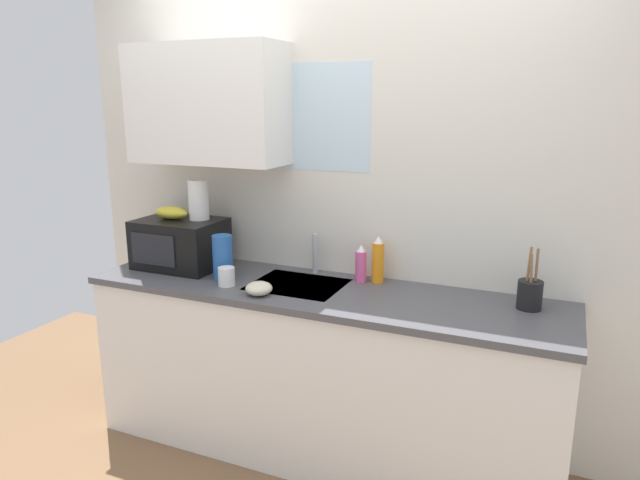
{
  "coord_description": "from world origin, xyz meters",
  "views": [
    {
      "loc": [
        1.08,
        -2.47,
        1.81
      ],
      "look_at": [
        0.0,
        0.0,
        1.15
      ],
      "focal_mm": 32.07,
      "sensor_mm": 36.0,
      "label": 1
    }
  ],
  "objects_px": {
    "dish_soap_bottle_orange": "(378,261)",
    "utensil_crock": "(530,294)",
    "dish_soap_bottle_pink": "(361,265)",
    "microwave": "(180,243)",
    "small_bowl": "(259,288)",
    "paper_towel_roll": "(199,200)",
    "cereal_canister": "(223,257)",
    "mug_white": "(227,277)",
    "banana_bunch": "(171,213)"
  },
  "relations": [
    {
      "from": "paper_towel_roll",
      "to": "utensil_crock",
      "type": "relative_size",
      "value": 0.77
    },
    {
      "from": "microwave",
      "to": "utensil_crock",
      "type": "distance_m",
      "value": 1.85
    },
    {
      "from": "banana_bunch",
      "to": "dish_soap_bottle_orange",
      "type": "xyz_separation_m",
      "value": [
        1.15,
        0.17,
        -0.19
      ]
    },
    {
      "from": "paper_towel_roll",
      "to": "dish_soap_bottle_orange",
      "type": "relative_size",
      "value": 0.9
    },
    {
      "from": "microwave",
      "to": "mug_white",
      "type": "height_order",
      "value": "microwave"
    },
    {
      "from": "utensil_crock",
      "to": "small_bowl",
      "type": "bearing_deg",
      "value": -165.13
    },
    {
      "from": "banana_bunch",
      "to": "mug_white",
      "type": "bearing_deg",
      "value": -22.11
    },
    {
      "from": "paper_towel_roll",
      "to": "dish_soap_bottle_pink",
      "type": "bearing_deg",
      "value": 5.53
    },
    {
      "from": "dish_soap_bottle_pink",
      "to": "dish_soap_bottle_orange",
      "type": "relative_size",
      "value": 0.81
    },
    {
      "from": "dish_soap_bottle_pink",
      "to": "utensil_crock",
      "type": "distance_m",
      "value": 0.83
    },
    {
      "from": "utensil_crock",
      "to": "dish_soap_bottle_orange",
      "type": "bearing_deg",
      "value": 172.62
    },
    {
      "from": "dish_soap_bottle_pink",
      "to": "small_bowl",
      "type": "distance_m",
      "value": 0.55
    },
    {
      "from": "paper_towel_roll",
      "to": "small_bowl",
      "type": "height_order",
      "value": "paper_towel_roll"
    },
    {
      "from": "banana_bunch",
      "to": "small_bowl",
      "type": "bearing_deg",
      "value": -19.98
    },
    {
      "from": "microwave",
      "to": "banana_bunch",
      "type": "xyz_separation_m",
      "value": [
        -0.05,
        0.0,
        0.17
      ]
    },
    {
      "from": "microwave",
      "to": "dish_soap_bottle_pink",
      "type": "xyz_separation_m",
      "value": [
        1.02,
        0.14,
        -0.04
      ]
    },
    {
      "from": "paper_towel_roll",
      "to": "cereal_canister",
      "type": "xyz_separation_m",
      "value": [
        0.24,
        -0.15,
        -0.26
      ]
    },
    {
      "from": "dish_soap_bottle_pink",
      "to": "cereal_canister",
      "type": "bearing_deg",
      "value": -160.58
    },
    {
      "from": "utensil_crock",
      "to": "mug_white",
      "type": "bearing_deg",
      "value": -169.66
    },
    {
      "from": "microwave",
      "to": "dish_soap_bottle_orange",
      "type": "height_order",
      "value": "microwave"
    },
    {
      "from": "dish_soap_bottle_pink",
      "to": "dish_soap_bottle_orange",
      "type": "distance_m",
      "value": 0.09
    },
    {
      "from": "dish_soap_bottle_pink",
      "to": "small_bowl",
      "type": "xyz_separation_m",
      "value": [
        -0.38,
        -0.39,
        -0.06
      ]
    },
    {
      "from": "cereal_canister",
      "to": "utensil_crock",
      "type": "relative_size",
      "value": 0.82
    },
    {
      "from": "dish_soap_bottle_pink",
      "to": "cereal_canister",
      "type": "height_order",
      "value": "cereal_canister"
    },
    {
      "from": "paper_towel_roll",
      "to": "mug_white",
      "type": "height_order",
      "value": "paper_towel_roll"
    },
    {
      "from": "small_bowl",
      "to": "paper_towel_roll",
      "type": "bearing_deg",
      "value": 150.84
    },
    {
      "from": "paper_towel_roll",
      "to": "mug_white",
      "type": "bearing_deg",
      "value": -37.07
    },
    {
      "from": "dish_soap_bottle_pink",
      "to": "utensil_crock",
      "type": "xyz_separation_m",
      "value": [
        0.82,
        -0.07,
        -0.02
      ]
    },
    {
      "from": "paper_towel_roll",
      "to": "dish_soap_bottle_pink",
      "type": "xyz_separation_m",
      "value": [
        0.92,
        0.09,
        -0.29
      ]
    },
    {
      "from": "paper_towel_roll",
      "to": "cereal_canister",
      "type": "bearing_deg",
      "value": -32.01
    },
    {
      "from": "cereal_canister",
      "to": "microwave",
      "type": "bearing_deg",
      "value": 163.87
    },
    {
      "from": "banana_bunch",
      "to": "dish_soap_bottle_pink",
      "type": "bearing_deg",
      "value": 7.41
    },
    {
      "from": "microwave",
      "to": "small_bowl",
      "type": "relative_size",
      "value": 3.54
    },
    {
      "from": "mug_white",
      "to": "utensil_crock",
      "type": "height_order",
      "value": "utensil_crock"
    },
    {
      "from": "microwave",
      "to": "small_bowl",
      "type": "bearing_deg",
      "value": -21.27
    },
    {
      "from": "cereal_canister",
      "to": "small_bowl",
      "type": "relative_size",
      "value": 1.8
    },
    {
      "from": "paper_towel_roll",
      "to": "utensil_crock",
      "type": "bearing_deg",
      "value": 0.65
    },
    {
      "from": "dish_soap_bottle_orange",
      "to": "utensil_crock",
      "type": "height_order",
      "value": "utensil_crock"
    },
    {
      "from": "banana_bunch",
      "to": "cereal_canister",
      "type": "height_order",
      "value": "banana_bunch"
    },
    {
      "from": "paper_towel_roll",
      "to": "mug_white",
      "type": "xyz_separation_m",
      "value": [
        0.32,
        -0.24,
        -0.33
      ]
    },
    {
      "from": "banana_bunch",
      "to": "dish_soap_bottle_orange",
      "type": "bearing_deg",
      "value": 8.21
    },
    {
      "from": "dish_soap_bottle_orange",
      "to": "small_bowl",
      "type": "distance_m",
      "value": 0.63
    },
    {
      "from": "banana_bunch",
      "to": "dish_soap_bottle_pink",
      "type": "xyz_separation_m",
      "value": [
        1.07,
        0.14,
        -0.21
      ]
    },
    {
      "from": "dish_soap_bottle_pink",
      "to": "microwave",
      "type": "bearing_deg",
      "value": -172.15
    },
    {
      "from": "microwave",
      "to": "banana_bunch",
      "type": "distance_m",
      "value": 0.18
    },
    {
      "from": "paper_towel_roll",
      "to": "dish_soap_bottle_orange",
      "type": "height_order",
      "value": "paper_towel_roll"
    },
    {
      "from": "small_bowl",
      "to": "utensil_crock",
      "type": "bearing_deg",
      "value": 14.87
    },
    {
      "from": "mug_white",
      "to": "small_bowl",
      "type": "xyz_separation_m",
      "value": [
        0.22,
        -0.06,
        -0.02
      ]
    },
    {
      "from": "cereal_canister",
      "to": "mug_white",
      "type": "height_order",
      "value": "cereal_canister"
    },
    {
      "from": "dish_soap_bottle_pink",
      "to": "mug_white",
      "type": "distance_m",
      "value": 0.69
    }
  ]
}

